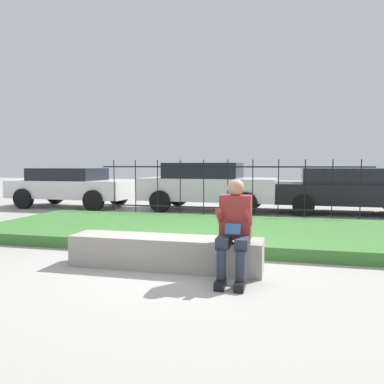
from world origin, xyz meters
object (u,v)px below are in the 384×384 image
Objects in this scene: person_seated_reader at (234,226)px; car_parked_center at (208,185)px; stone_bench at (165,254)px; car_parked_right at (348,190)px; car_parked_left at (71,186)px.

car_parked_center is (-1.71, 6.86, 0.12)m from person_seated_reader.
car_parked_right reaches higher than stone_bench.
person_seated_reader is at bearing -44.77° from car_parked_left.
stone_bench is 1.13m from person_seated_reader.
person_seated_reader is (0.98, -0.30, 0.47)m from stone_bench.
car_parked_left is (-6.26, 6.58, 0.04)m from person_seated_reader.
car_parked_right is (4.09, 0.05, -0.08)m from car_parked_center.
car_parked_center reaches higher than car_parked_right.
person_seated_reader reaches higher than stone_bench.
car_parked_right is 1.03× the size of car_parked_left.
car_parked_right reaches higher than person_seated_reader.
car_parked_left reaches higher than person_seated_reader.
car_parked_left is (-5.28, 6.28, 0.52)m from stone_bench.
car_parked_center is at bearing 104.02° from person_seated_reader.
person_seated_reader is 0.29× the size of car_parked_right.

